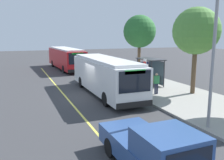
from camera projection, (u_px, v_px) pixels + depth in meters
The scene contains 13 objects.
ground_plane at pixel (93, 95), 19.71m from camera, with size 120.00×120.00×0.00m, color #38383A.
sidewalk_curb at pixel (157, 88), 21.90m from camera, with size 44.00×6.40×0.15m, color gray.
lane_stripe_center at pixel (66, 98), 18.90m from camera, with size 36.00×0.14×0.01m, color #E0D64C.
transit_bus_main at pixel (105, 75), 19.75m from camera, with size 10.64×2.61×2.95m.
transit_bus_second at pixel (66, 58), 34.18m from camera, with size 11.62×3.12×2.95m.
pickup_truck at pixel (156, 152), 8.31m from camera, with size 5.44×2.13×1.85m.
bus_shelter at pixel (151, 66), 22.76m from camera, with size 2.90×1.60×2.48m.
waiting_bench at pixel (151, 80), 22.62m from camera, with size 1.60×0.48×0.95m.
route_sign_post at pixel (145, 71), 19.35m from camera, with size 0.44×0.08×2.80m.
pedestrian_commuter at pixel (156, 82), 19.25m from camera, with size 0.24×0.40×1.69m.
street_tree_near_shelter at pixel (196, 31), 18.79m from camera, with size 3.64×3.64×6.76m.
street_tree_downstreet at pixel (140, 32), 27.70m from camera, with size 3.70×3.70×6.87m.
utility_pole at pixel (213, 65), 11.90m from camera, with size 0.16×0.16×6.40m, color gray.
Camera 1 is at (18.33, -5.75, 4.81)m, focal length 39.08 mm.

